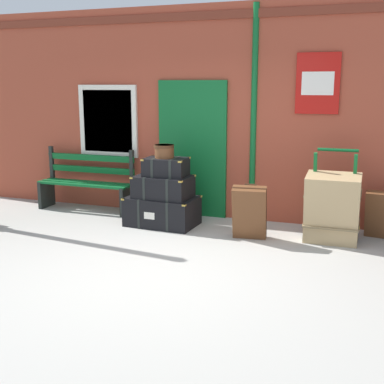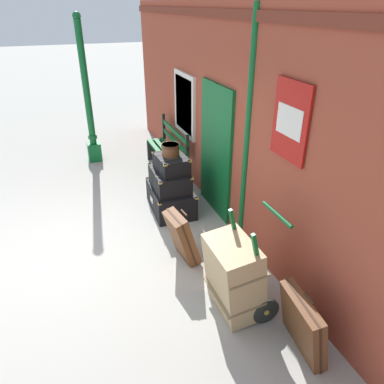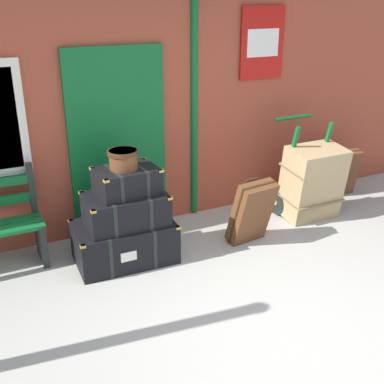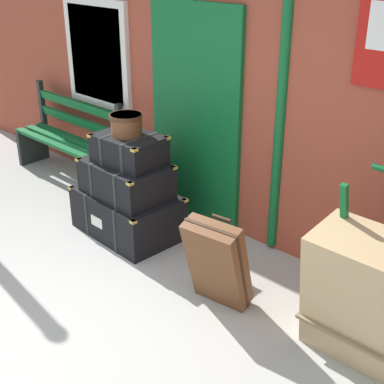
{
  "view_description": "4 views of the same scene",
  "coord_description": "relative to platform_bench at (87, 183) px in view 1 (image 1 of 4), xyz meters",
  "views": [
    {
      "loc": [
        2.14,
        -4.89,
        2.04
      ],
      "look_at": [
        -0.27,
        1.8,
        0.51
      ],
      "focal_mm": 47.04,
      "sensor_mm": 36.0,
      "label": 1
    },
    {
      "loc": [
        4.47,
        0.16,
        3.15
      ],
      "look_at": [
        0.22,
        1.76,
        0.77
      ],
      "focal_mm": 33.93,
      "sensor_mm": 36.0,
      "label": 2
    },
    {
      "loc": [
        -2.05,
        -2.56,
        2.58
      ],
      "look_at": [
        0.13,
        1.82,
        0.58
      ],
      "focal_mm": 45.14,
      "sensor_mm": 36.0,
      "label": 3
    },
    {
      "loc": [
        2.91,
        -1.19,
        2.58
      ],
      "look_at": [
        -0.07,
        1.94,
        0.56
      ],
      "focal_mm": 50.68,
      "sensor_mm": 36.0,
      "label": 4
    }
  ],
  "objects": [
    {
      "name": "porters_trolley",
      "position": [
        3.95,
        -0.28,
        -0.17
      ],
      "size": [
        0.71,
        0.65,
        1.19
      ],
      "color": "black",
      "rests_on": "ground"
    },
    {
      "name": "suitcase_tan",
      "position": [
        2.91,
        -0.71,
        -0.07
      ],
      "size": [
        0.49,
        0.43,
        0.76
      ],
      "color": "brown",
      "rests_on": "ground"
    },
    {
      "name": "ground_plane",
      "position": [
        2.24,
        -2.16,
        -0.44
      ],
      "size": [
        60.0,
        60.0,
        0.0
      ],
      "primitive_type": "plane",
      "color": "#A3A099"
    },
    {
      "name": "large_brown_trunk",
      "position": [
        3.95,
        -0.46,
        0.02
      ],
      "size": [
        0.7,
        0.54,
        0.93
      ],
      "color": "tan",
      "rests_on": "ground"
    },
    {
      "name": "round_hatbox",
      "position": [
        1.57,
        -0.43,
        0.66
      ],
      "size": [
        0.29,
        0.29,
        0.19
      ],
      "color": "brown",
      "rests_on": "steamer_trunk_top"
    },
    {
      "name": "steamer_trunk_top",
      "position": [
        1.6,
        -0.43,
        0.43
      ],
      "size": [
        0.63,
        0.48,
        0.27
      ],
      "color": "black",
      "rests_on": "steamer_trunk_middle"
    },
    {
      "name": "steamer_trunk_base",
      "position": [
        1.53,
        -0.44,
        -0.23
      ],
      "size": [
        1.04,
        0.7,
        0.43
      ],
      "color": "black",
      "rests_on": "ground"
    },
    {
      "name": "brick_facade",
      "position": [
        2.22,
        0.44,
        1.15
      ],
      "size": [
        10.4,
        0.35,
        3.2
      ],
      "color": "#9E422D",
      "rests_on": "ground"
    },
    {
      "name": "platform_bench",
      "position": [
        0.0,
        0.0,
        0.0
      ],
      "size": [
        1.6,
        0.43,
        1.01
      ],
      "color": "#0F5B28",
      "rests_on": "ground"
    },
    {
      "name": "steamer_trunk_middle",
      "position": [
        1.56,
        -0.45,
        0.14
      ],
      "size": [
        0.83,
        0.58,
        0.33
      ],
      "color": "black",
      "rests_on": "steamer_trunk_base"
    }
  ]
}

